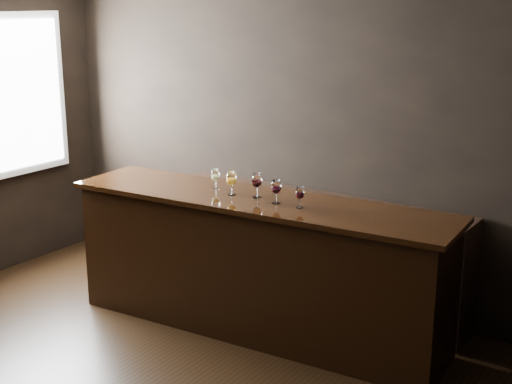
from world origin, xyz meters
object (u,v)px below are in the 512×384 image
Objects in this scene: back_bar_shelf at (315,251)px; bar_counter at (257,268)px; glass_amber at (231,179)px; glass_white at (215,175)px; glass_red_b at (276,187)px; glass_red_a at (257,181)px; glass_red_c at (300,193)px.

bar_counter is at bearing -100.25° from back_bar_shelf.
back_bar_shelf is 14.16× the size of glass_amber.
glass_red_b is at bearing -6.09° from glass_white.
glass_amber is (-0.23, -0.03, 0.72)m from bar_counter.
glass_amber is at bearing -175.95° from bar_counter.
glass_red_a reaches higher than glass_red_b.
back_bar_shelf is 15.98× the size of glass_white.
glass_red_c is (0.41, -0.03, 0.70)m from bar_counter.
back_bar_shelf is 14.59× the size of glass_red_b.
back_bar_shelf is 13.88× the size of glass_red_a.
glass_white is at bearing 162.28° from glass_amber.
glass_amber is 0.64m from glass_red_c.
glass_white is at bearing 171.15° from bar_counter.
bar_counter is 18.64× the size of glass_red_c.
glass_red_c is at bearing -4.36° from glass_white.
glass_amber is 0.22m from glass_red_a.
bar_counter is 0.84m from glass_white.
glass_amber reaches higher than glass_red_c.
glass_red_b is at bearing -179.08° from glass_red_c.
glass_red_a is (-0.15, -0.69, 0.77)m from back_bar_shelf.
glass_white is at bearing -130.38° from back_bar_shelf.
bar_counter is at bearing 8.42° from glass_amber.
bar_counter is at bearing 170.34° from glass_red_b.
glass_amber reaches higher than back_bar_shelf.
bar_counter is 0.73m from glass_red_a.
glass_red_a reaches higher than glass_white.
back_bar_shelf is at bearing 75.38° from bar_counter.
glass_red_c is at bearing -8.62° from bar_counter.
glass_red_b is (0.20, -0.03, 0.72)m from bar_counter.
back_bar_shelf is 1.09m from glass_red_c.
glass_amber is 1.03× the size of glass_red_b.
glass_red_c is (0.28, -0.74, 0.75)m from back_bar_shelf.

